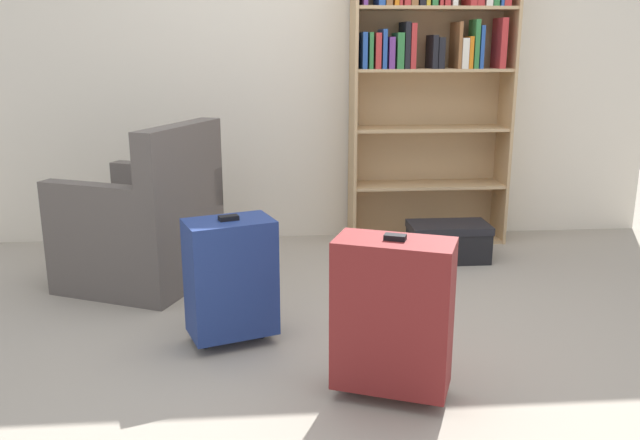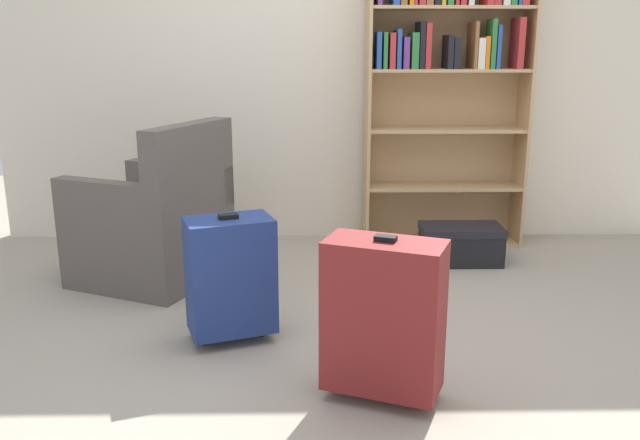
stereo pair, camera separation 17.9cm
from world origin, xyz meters
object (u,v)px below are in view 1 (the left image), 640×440
at_px(mug, 240,266).
at_px(storage_box, 448,241).
at_px(bookshelf, 429,67).
at_px(armchair, 145,228).
at_px(suitcase_dark_red, 393,315).
at_px(suitcase_navy_blue, 231,277).

height_order(mug, storage_box, storage_box).
bearing_deg(mug, storage_box, 6.92).
height_order(bookshelf, armchair, bookshelf).
bearing_deg(suitcase_dark_red, bookshelf, 73.69).
height_order(storage_box, suitcase_dark_red, suitcase_dark_red).
height_order(bookshelf, suitcase_dark_red, bookshelf).
distance_m(bookshelf, storage_box, 1.14).
distance_m(bookshelf, mug, 1.77).
relative_size(storage_box, suitcase_navy_blue, 0.83).
distance_m(mug, storage_box, 1.30).
relative_size(armchair, mug, 7.71).
height_order(storage_box, suitcase_navy_blue, suitcase_navy_blue).
bearing_deg(bookshelf, mug, -153.47).
bearing_deg(mug, suitcase_navy_blue, -89.92).
bearing_deg(mug, suitcase_dark_red, -66.79).
relative_size(bookshelf, armchair, 2.04).
bearing_deg(suitcase_navy_blue, mug, 90.08).
xyz_separation_m(armchair, suitcase_navy_blue, (0.51, -0.82, -0.01)).
xyz_separation_m(mug, suitcase_dark_red, (0.63, -1.46, 0.29)).
bearing_deg(mug, armchair, -168.73).
height_order(armchair, storage_box, armchair).
xyz_separation_m(suitcase_dark_red, suitcase_navy_blue, (-0.62, 0.53, -0.03)).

